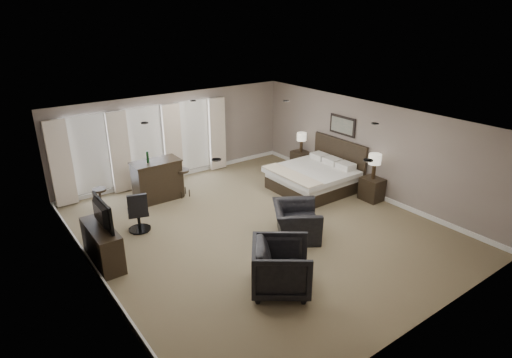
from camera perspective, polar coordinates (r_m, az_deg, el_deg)
room at (r=9.74m, az=0.44°, el=0.13°), size 7.60×8.60×2.64m
window_bay at (r=12.74m, az=-14.39°, el=4.26°), size 5.25×0.20×2.30m
bed at (r=12.22m, az=7.45°, el=1.40°), size 2.11×2.02×1.35m
nightstand_near at (r=12.07m, az=15.17°, el=-1.31°), size 0.47×0.57×0.63m
nightstand_far at (r=13.91m, az=5.97°, el=2.44°), size 0.46×0.56×0.61m
lamp_near at (r=11.83m, az=15.48°, el=1.63°), size 0.33×0.33×0.69m
lamp_far at (r=13.72m, az=6.07°, el=4.88°), size 0.30×0.30×0.63m
wall_art at (r=12.67m, az=11.41°, el=7.01°), size 0.04×0.96×0.56m
dresser at (r=9.37m, az=-19.79°, el=-8.29°), size 0.45×1.40×0.81m
tv at (r=9.15m, az=-20.16°, el=-5.72°), size 0.59×1.03×0.13m
armchair_near at (r=9.78m, az=5.39°, el=-4.96°), size 1.27×1.39×1.02m
armchair_far at (r=7.99m, az=3.42°, el=-11.33°), size 1.41×1.43×1.08m
bar_counter at (r=11.89m, az=-13.03°, el=-0.16°), size 1.29×0.67×1.12m
bar_stool_left at (r=11.46m, az=-19.98°, el=-2.90°), size 0.40×0.40×0.72m
bar_stool_right at (r=12.00m, az=-9.72°, el=-0.53°), size 0.42×0.42×0.80m
desk_chair at (r=10.36m, az=-15.48°, el=-4.13°), size 0.64×0.64×1.01m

